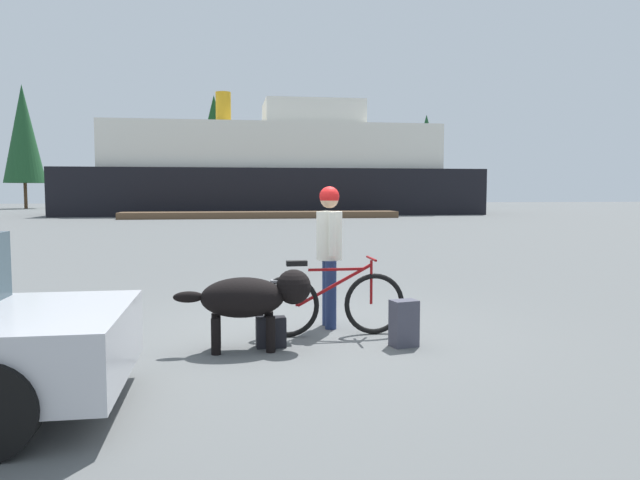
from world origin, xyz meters
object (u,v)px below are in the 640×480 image
ferry_boat (274,172)px  person_cyclist (329,242)px  bicycle (331,303)px  backpack (404,323)px  handbag_pannier (271,332)px  dog (252,297)px

ferry_boat → person_cyclist: bearing=-93.6°
bicycle → backpack: (0.71, -0.61, -0.14)m
person_cyclist → handbag_pannier: (-0.79, -0.87, -0.90)m
bicycle → ferry_boat: size_ratio=0.06×
handbag_pannier → dog: bearing=-156.8°
backpack → person_cyclist: bearing=121.1°
bicycle → dog: size_ratio=1.20×
handbag_pannier → ferry_boat: bearing=85.3°
bicycle → dog: (-0.94, -0.50, 0.18)m
handbag_pannier → person_cyclist: bearing=47.7°
bicycle → handbag_pannier: bearing=-150.5°
backpack → handbag_pannier: 1.46m
bicycle → person_cyclist: person_cyclist is taller
person_cyclist → bicycle: bearing=-97.6°
bicycle → handbag_pannier: 0.87m
bicycle → dog: bearing=-151.8°
bicycle → person_cyclist: 0.81m
bicycle → ferry_boat: (2.48, 38.72, 2.73)m
dog → ferry_boat: 39.45m
dog → bicycle: bearing=28.2°
person_cyclist → ferry_boat: size_ratio=0.06×
bicycle → backpack: bicycle is taller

